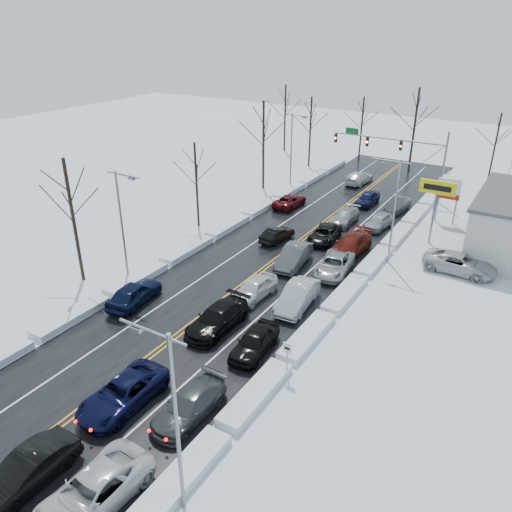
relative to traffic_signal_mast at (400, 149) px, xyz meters
The scene contains 43 objects.
ground 28.73m from the traffic_signal_mast, 97.02° to the right, with size 160.00×160.00×0.00m, color silver.
road_surface 26.78m from the traffic_signal_mast, 97.55° to the right, with size 14.00×84.00×0.01m, color black.
snow_bank_left 28.77m from the traffic_signal_mast, 113.03° to the right, with size 1.46×72.00×0.51m, color silver.
snow_bank_right 26.88m from the traffic_signal_mast, 80.92° to the right, with size 1.46×72.00×0.51m, color silver.
traffic_signal_mast is the anchor object (origin of this frame).
tires_plus_sign 13.92m from the traffic_signal_mast, 59.54° to the right, with size 3.20×0.34×6.00m.
used_vehicles_sign 9.50m from the traffic_signal_mast, 40.34° to the right, with size 2.20×0.22×4.65m.
speed_limit_sign 36.51m from the traffic_signal_mast, 82.48° to the right, with size 0.55×0.09×2.35m.
streetlight_se 46.25m from the traffic_signal_mast, 83.98° to the right, with size 3.20×0.25×9.00m.
streetlight_ne 18.63m from the traffic_signal_mast, 74.91° to the right, with size 3.20×0.25×9.00m.
streetlight_sw 34.08m from the traffic_signal_mast, 110.16° to the right, with size 3.20×0.25×9.00m.
streetlight_nw 12.40m from the traffic_signal_mast, 161.23° to the right, with size 3.20×0.25×9.00m.
tree_left_b 37.16m from the traffic_signal_mast, 113.74° to the right, with size 4.00×4.00×10.00m.
tree_left_c 24.38m from the traffic_signal_mast, 124.90° to the right, with size 3.40×3.40×8.50m.
tree_left_d 15.93m from the traffic_signal_mast, 157.76° to the right, with size 4.20×4.20×10.50m.
tree_left_e 15.51m from the traffic_signal_mast, 157.13° to the left, with size 3.80×3.80×9.50m.
tree_far_a 24.63m from the traffic_signal_mast, 150.75° to the left, with size 4.00×4.00×10.00m.
tree_far_b 16.10m from the traffic_signal_mast, 125.98° to the left, with size 3.60×3.60×9.00m.
tree_far_c 11.32m from the traffic_signal_mast, 97.48° to the left, with size 4.40×4.40×11.00m.
tree_far_d 15.16m from the traffic_signal_mast, 55.64° to the left, with size 3.40×3.40×8.50m.
queued_car_1 49.10m from the traffic_signal_mast, 91.91° to the right, with size 1.72×4.93×1.62m, color black.
queued_car_2 43.14m from the traffic_signal_mast, 92.29° to the right, with size 2.54×5.52×1.53m, color black.
queued_car_3 34.54m from the traffic_signal_mast, 92.72° to the right, with size 2.24×5.52×1.60m, color black.
queued_car_4 29.71m from the traffic_signal_mast, 93.32° to the right, with size 1.83×4.54×1.55m, color silver.
queued_car_5 23.54m from the traffic_signal_mast, 94.12° to the right, with size 1.79×5.12×1.69m, color #45484B.
queued_car_6 17.67m from the traffic_signal_mast, 95.36° to the right, with size 2.23×4.84×1.34m, color black.
queued_car_7 12.85m from the traffic_signal_mast, 98.14° to the right, with size 1.94×4.76×1.38m, color gray.
queued_car_8 7.61m from the traffic_signal_mast, 107.40° to the right, with size 1.72×4.28×1.46m, color black.
queued_car_10 48.37m from the traffic_signal_mast, 87.96° to the right, with size 2.63×5.71×1.59m, color silver.
queued_car_11 41.96m from the traffic_signal_mast, 87.41° to the right, with size 2.02×4.97×1.44m, color #393C3E.
queued_car_12 35.45m from the traffic_signal_mast, 86.89° to the right, with size 1.83×4.56×1.55m, color black.
queued_car_13 29.25m from the traffic_signal_mast, 86.62° to the right, with size 1.80×5.16×1.70m, color #AEB1B7.
queued_car_14 23.04m from the traffic_signal_mast, 85.25° to the right, with size 2.45×5.31×1.47m, color gray.
queued_car_15 18.98m from the traffic_signal_mast, 84.92° to the right, with size 2.32×5.71×1.66m, color #50110A.
queued_car_16 12.44m from the traffic_signal_mast, 80.69° to the right, with size 1.73×4.31×1.47m, color #94959B.
queued_car_17 7.74m from the traffic_signal_mast, 69.11° to the right, with size 1.54×4.42×1.46m, color #3A3C3E.
oncoming_car_0 20.58m from the traffic_signal_mast, 105.65° to the right, with size 1.40×4.03×1.33m, color black.
oncoming_car_1 14.45m from the traffic_signal_mast, 130.95° to the right, with size 2.22×4.82×1.34m, color #500A0F.
oncoming_car_2 7.89m from the traffic_signal_mast, 158.28° to the left, with size 2.07×5.10×1.48m, color silver.
oncoming_car_3 36.03m from the traffic_signal_mast, 104.28° to the right, with size 1.99×4.96×1.69m, color black.
parked_car_0 20.65m from the traffic_signal_mast, 57.60° to the right, with size 2.68×5.81×1.61m, color #B8B8BA.
parked_car_1 19.38m from the traffic_signal_mast, 43.08° to the right, with size 2.27×5.58×1.62m, color #404345.
parked_car_2 14.85m from the traffic_signal_mast, 31.84° to the right, with size 1.79×4.44×1.51m, color black.
Camera 1 is at (18.91, -29.02, 19.26)m, focal length 35.00 mm.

